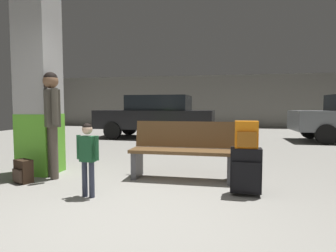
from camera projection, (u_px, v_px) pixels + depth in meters
name	position (u px, v px, depth m)	size (l,w,h in m)	color
ground_plane	(180.00, 156.00, 6.72)	(18.00, 18.00, 0.10)	gray
garage_back_wall	(203.00, 101.00, 15.30)	(18.00, 0.12, 2.80)	slate
structural_pillar	(39.00, 86.00, 4.67)	(0.57, 0.57, 2.95)	#66C633
bench	(183.00, 150.00, 4.38)	(1.61, 0.55, 0.89)	brown
suitcase	(246.00, 170.00, 3.55)	(0.39, 0.25, 0.60)	black
backpack_bright	(246.00, 135.00, 3.52)	(0.28, 0.19, 0.34)	orange
child	(88.00, 152.00, 3.47)	(0.31, 0.20, 0.92)	#33384C
adult	(52.00, 113.00, 4.38)	(0.43, 0.43, 1.66)	brown
backpack_dark_floor	(23.00, 171.00, 4.15)	(0.32, 0.28, 0.34)	black
parked_car_far	(157.00, 115.00, 10.04)	(4.16, 1.92, 1.51)	black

